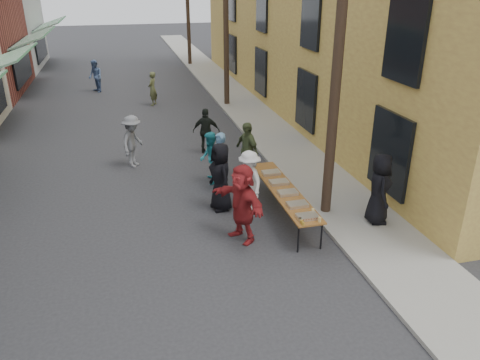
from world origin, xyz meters
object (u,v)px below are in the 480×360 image
serving_table (284,191)px  server (379,189)px  guest_front_c (210,158)px  catering_tray_sausage (307,217)px  utility_pole_near (339,43)px  guest_front_a (221,177)px  utility_pole_mid (226,10)px

serving_table → server: bearing=-27.6°
server → serving_table: bearing=78.6°
serving_table → guest_front_c: 3.00m
catering_tray_sausage → guest_front_c: 4.51m
utility_pole_near → guest_front_a: size_ratio=4.70×
utility_pole_near → guest_front_a: 4.56m
serving_table → catering_tray_sausage: 1.65m
utility_pole_near → guest_front_a: utility_pole_near is taller
utility_pole_mid → guest_front_a: 11.86m
serving_table → guest_front_c: guest_front_c is taller
serving_table → guest_front_a: 1.75m
guest_front_a → server: size_ratio=1.03×
catering_tray_sausage → utility_pole_mid: bearing=85.1°
guest_front_c → utility_pole_mid: bearing=170.8°
catering_tray_sausage → guest_front_a: size_ratio=0.26×
catering_tray_sausage → guest_front_a: 2.89m
guest_front_c → server: 5.20m
utility_pole_mid → guest_front_a: utility_pole_mid is taller
server → guest_front_c: bearing=60.4°
utility_pole_mid → guest_front_c: (-2.62, -9.17, -3.68)m
guest_front_a → guest_front_c: bearing=167.9°
utility_pole_mid → serving_table: (-1.14, -11.78, -3.79)m
guest_front_a → guest_front_c: size_ratio=1.17×
utility_pole_near → serving_table: 3.96m
serving_table → guest_front_a: size_ratio=2.09×
catering_tray_sausage → guest_front_c: bearing=109.1°
server → guest_front_a: bearing=78.9°
catering_tray_sausage → server: 2.22m
guest_front_a → catering_tray_sausage: bearing=22.6°
guest_front_a → utility_pole_mid: bearing=156.4°
server → utility_pole_mid: bearing=20.7°
utility_pole_mid → server: utility_pole_mid is taller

